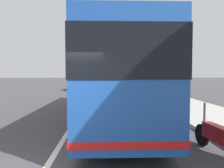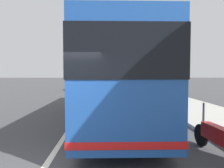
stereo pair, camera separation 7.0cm
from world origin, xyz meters
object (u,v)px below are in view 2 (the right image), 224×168
object	(u,v)px
motorcycle_angled	(218,138)
car_behind_bus	(79,85)
car_side_street	(108,84)
coach_bus	(115,75)
roadside_tree_mid_block	(164,52)

from	to	relation	value
motorcycle_angled	car_behind_bus	size ratio (longest dim) A/B	0.53
car_side_street	motorcycle_angled	bearing A→B (deg)	-172.43
coach_bus	motorcycle_angled	bearing A→B (deg)	-154.96
roadside_tree_mid_block	coach_bus	bearing A→B (deg)	147.36
motorcycle_angled	car_side_street	distance (m)	24.00
car_side_street	car_behind_bus	world-z (taller)	car_side_street
motorcycle_angled	car_behind_bus	world-z (taller)	car_behind_bus
coach_bus	roadside_tree_mid_block	world-z (taller)	roadside_tree_mid_block
car_behind_bus	roadside_tree_mid_block	xyz separation A→B (m)	(-10.30, -8.06, 3.13)
car_side_street	roadside_tree_mid_block	bearing A→B (deg)	-158.99
motorcycle_angled	car_behind_bus	xyz separation A→B (m)	(21.92, 6.16, 0.21)
motorcycle_angled	car_side_street	world-z (taller)	car_side_street
car_side_street	roadside_tree_mid_block	size ratio (longest dim) A/B	0.74
coach_bus	car_behind_bus	xyz separation A→B (m)	(16.85, 3.86, -1.33)
car_side_street	car_behind_bus	bearing A→B (deg)	119.19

